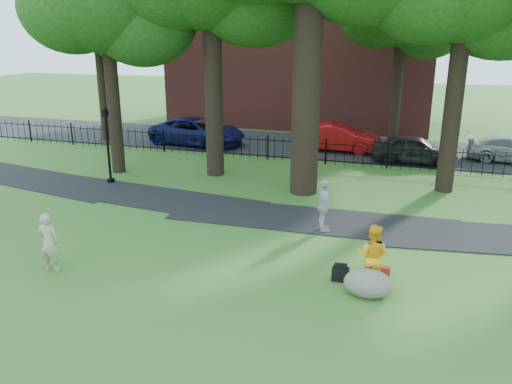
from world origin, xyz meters
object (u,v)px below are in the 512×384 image
(boulder, at_px, (368,281))
(man, at_px, (372,256))
(lamppost, at_px, (108,146))
(red_sedan, at_px, (339,138))
(woman, at_px, (49,242))

(boulder, bearing_deg, man, 86.93)
(boulder, xyz_separation_m, lamppost, (-11.70, 6.60, 1.26))
(red_sedan, bearing_deg, lamppost, 139.71)
(woman, xyz_separation_m, red_sedan, (5.15, 17.16, -0.08))
(man, bearing_deg, lamppost, -21.67)
(man, height_order, lamppost, lamppost)
(boulder, distance_m, red_sedan, 16.17)
(woman, bearing_deg, boulder, -174.67)
(woman, distance_m, lamppost, 8.64)
(man, bearing_deg, red_sedan, -72.18)
(lamppost, bearing_deg, woman, -62.77)
(woman, relative_size, red_sedan, 0.37)
(boulder, height_order, lamppost, lamppost)
(woman, bearing_deg, man, -171.68)
(man, xyz_separation_m, red_sedan, (-3.23, 15.39, -0.09))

